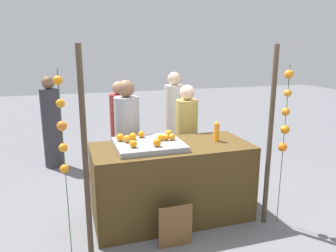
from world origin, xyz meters
TOP-DOWN VIEW (x-y plane):
  - ground_plane at (0.00, 0.00)m, footprint 24.00×24.00m
  - stall_counter at (0.00, 0.00)m, footprint 1.88×0.84m
  - orange_tray at (-0.28, 0.02)m, footprint 0.77×0.69m
  - orange_0 at (0.02, 0.17)m, footprint 0.08×0.08m
  - orange_1 at (0.01, 0.01)m, footprint 0.08×0.08m
  - orange_2 at (-0.13, 0.04)m, footprint 0.08×0.08m
  - orange_3 at (-0.23, -0.18)m, footprint 0.09×0.09m
  - orange_4 at (-0.52, 0.08)m, footprint 0.09×0.09m
  - orange_5 at (-0.31, 0.24)m, footprint 0.08×0.08m
  - orange_6 at (-0.49, -0.14)m, footprint 0.08×0.08m
  - orange_7 at (-0.43, 0.17)m, footprint 0.08×0.08m
  - orange_8 at (-0.06, 0.02)m, footprint 0.07×0.07m
  - orange_9 at (-0.58, 0.16)m, footprint 0.09×0.09m
  - juice_bottle at (0.58, 0.01)m, footprint 0.07×0.07m
  - chalkboard_sign at (-0.16, -0.60)m, footprint 0.37×0.03m
  - vendor_left at (-0.41, 0.66)m, footprint 0.33×0.33m
  - vendor_right at (0.45, 0.68)m, footprint 0.31×0.31m
  - crowd_person_0 at (-0.35, 1.66)m, footprint 0.31×0.31m
  - crowd_person_1 at (-1.43, 2.33)m, footprint 0.32×0.32m
  - crowd_person_2 at (0.61, 1.73)m, footprint 0.33×0.33m
  - canopy_post_left at (-1.02, -0.46)m, footprint 0.06×0.06m
  - canopy_post_right at (1.02, -0.46)m, footprint 0.06×0.06m
  - garland_strand_left at (-1.21, -0.47)m, footprint 0.09×0.10m
  - garland_strand_right at (1.16, -0.52)m, footprint 0.11×0.11m

SIDE VIEW (x-z plane):
  - ground_plane at x=0.00m, z-range 0.00..0.00m
  - chalkboard_sign at x=-0.16m, z-range -0.01..0.46m
  - stall_counter at x=0.00m, z-range 0.00..0.93m
  - crowd_person_0 at x=-0.35m, z-range -0.05..1.48m
  - vendor_right at x=0.45m, z-range -0.05..1.50m
  - crowd_person_1 at x=-1.43m, z-range -0.05..1.54m
  - vendor_left at x=-0.41m, z-range -0.06..1.59m
  - crowd_person_2 at x=0.61m, z-range -0.06..1.60m
  - orange_tray at x=-0.28m, z-range 0.93..0.99m
  - orange_8 at x=-0.06m, z-range 0.99..1.06m
  - orange_2 at x=-0.13m, z-range 0.99..1.06m
  - orange_1 at x=0.01m, z-range 0.99..1.06m
  - orange_5 at x=-0.31m, z-range 0.99..1.07m
  - orange_7 at x=-0.43m, z-range 0.99..1.07m
  - orange_0 at x=0.02m, z-range 0.99..1.07m
  - orange_6 at x=-0.49m, z-range 0.99..1.07m
  - orange_4 at x=-0.52m, z-range 0.99..1.07m
  - orange_9 at x=-0.58m, z-range 0.99..1.08m
  - orange_3 at x=-0.23m, z-range 0.99..1.08m
  - juice_bottle at x=0.58m, z-range 0.92..1.16m
  - canopy_post_left at x=-1.02m, z-range 0.00..2.09m
  - canopy_post_right at x=1.02m, z-range 0.00..2.09m
  - garland_strand_right at x=1.16m, z-range 0.38..2.25m
  - garland_strand_left at x=-1.21m, z-range 0.40..2.27m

